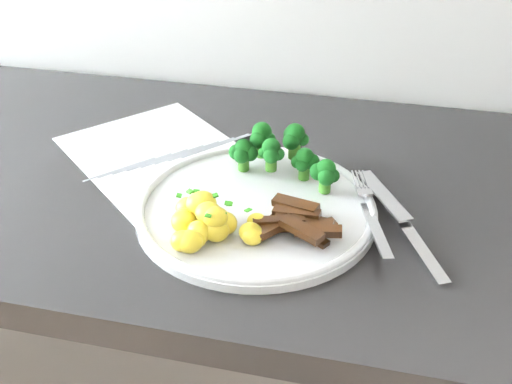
{
  "coord_description": "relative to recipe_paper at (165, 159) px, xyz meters",
  "views": [
    {
      "loc": [
        0.17,
        1.03,
        1.28
      ],
      "look_at": [
        0.03,
        1.62,
        0.89
      ],
      "focal_mm": 42.31,
      "sensor_mm": 36.0,
      "label": 1
    }
  ],
  "objects": [
    {
      "name": "recipe_paper",
      "position": [
        0.0,
        0.0,
        0.0
      ],
      "size": [
        0.37,
        0.36,
        0.0
      ],
      "color": "white",
      "rests_on": "counter"
    },
    {
      "name": "fork",
      "position": [
        0.29,
        -0.1,
        0.02
      ],
      "size": [
        0.06,
        0.18,
        0.02
      ],
      "color": "silver",
      "rests_on": "plate"
    },
    {
      "name": "broccoli",
      "position": [
        0.17,
        -0.02,
        0.04
      ],
      "size": [
        0.15,
        0.1,
        0.06
      ],
      "color": "#2B5C16",
      "rests_on": "plate"
    },
    {
      "name": "beef_strips",
      "position": [
        0.21,
        -0.13,
        0.02
      ],
      "size": [
        0.1,
        0.09,
        0.03
      ],
      "color": "black",
      "rests_on": "plate"
    },
    {
      "name": "knife",
      "position": [
        0.33,
        -0.11,
        0.01
      ],
      "size": [
        0.11,
        0.2,
        0.02
      ],
      "color": "silver",
      "rests_on": "plate"
    },
    {
      "name": "potatoes",
      "position": [
        0.11,
        -0.16,
        0.03
      ],
      "size": [
        0.11,
        0.09,
        0.04
      ],
      "color": "#FFE942",
      "rests_on": "plate"
    },
    {
      "name": "plate",
      "position": [
        0.15,
        -0.1,
        0.01
      ],
      "size": [
        0.29,
        0.29,
        0.02
      ],
      "color": "white",
      "rests_on": "counter"
    }
  ]
}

